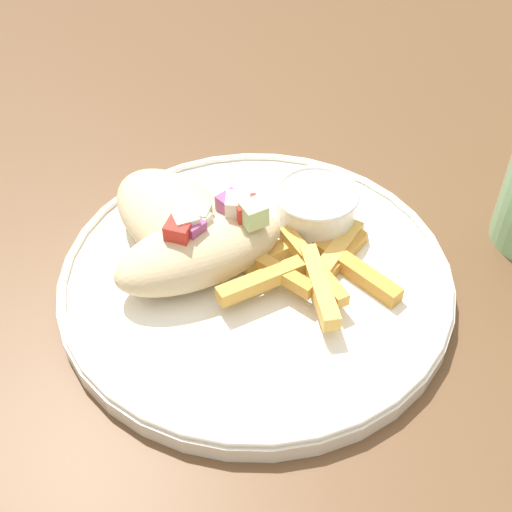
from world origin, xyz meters
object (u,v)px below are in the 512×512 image
pita_sandwich_near (202,249)px  plate (256,279)px  pita_sandwich_far (177,220)px  sauce_ramekin (316,206)px  fries_pile (314,267)px

pita_sandwich_near → plate: bearing=-33.5°
pita_sandwich_far → sauce_ramekin: size_ratio=2.21×
plate → pita_sandwich_far: pita_sandwich_far is taller
pita_sandwich_far → sauce_ramekin: (0.10, 0.05, -0.00)m
plate → sauce_ramekin: size_ratio=4.39×
fries_pile → plate: bearing=-164.9°
pita_sandwich_near → fries_pile: pita_sandwich_near is taller
plate → pita_sandwich_near: (-0.04, -0.01, 0.03)m
pita_sandwich_far → fries_pile: 0.11m
plate → fries_pile: bearing=15.1°
pita_sandwich_far → fries_pile: (0.11, -0.00, -0.01)m
pita_sandwich_near → pita_sandwich_far: (-0.03, 0.02, -0.00)m
pita_sandwich_far → plate: bearing=20.4°
fries_pile → sauce_ramekin: sauce_ramekin is taller
pita_sandwich_far → fries_pile: pita_sandwich_far is taller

